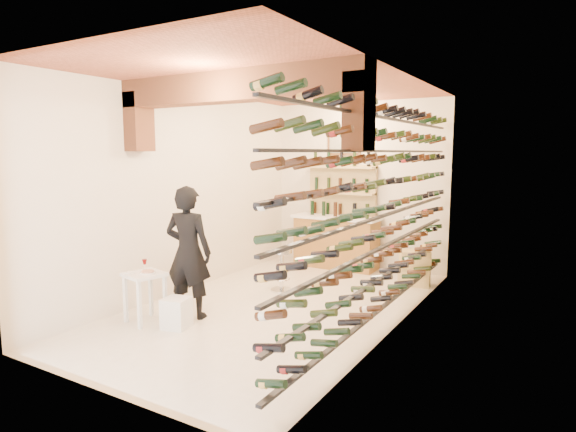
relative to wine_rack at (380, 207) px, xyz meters
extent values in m
plane|color=beige|center=(-1.53, 0.00, -1.55)|extent=(6.00, 6.00, 0.00)
cube|color=beige|center=(-1.53, 3.00, 0.05)|extent=(3.50, 0.02, 3.20)
cube|color=beige|center=(-1.53, -3.00, 0.05)|extent=(3.50, 0.02, 3.20)
cube|color=beige|center=(-3.28, 0.00, 0.05)|extent=(0.02, 6.00, 3.20)
cube|color=beige|center=(0.22, 0.00, 0.05)|extent=(0.02, 6.00, 3.20)
cube|color=#9C4E37|center=(-1.53, 0.00, 1.65)|extent=(3.50, 6.00, 0.02)
cube|color=brown|center=(-1.53, -1.00, 1.47)|extent=(3.50, 0.35, 0.36)
cube|color=brown|center=(-3.16, -1.00, 1.10)|extent=(0.24, 0.35, 0.80)
cube|color=brown|center=(0.10, -1.00, 1.10)|extent=(0.24, 0.35, 0.80)
cube|color=black|center=(0.06, 0.00, -1.30)|extent=(0.06, 5.70, 0.03)
cube|color=black|center=(0.06, 0.00, -0.90)|extent=(0.06, 5.70, 0.03)
cube|color=black|center=(0.06, 0.00, -0.50)|extent=(0.06, 5.70, 0.03)
cube|color=black|center=(0.06, 0.00, -0.10)|extent=(0.06, 5.70, 0.03)
cube|color=black|center=(0.06, 0.00, 0.30)|extent=(0.06, 5.70, 0.03)
cube|color=black|center=(0.06, 0.00, 0.70)|extent=(0.06, 5.70, 0.03)
cube|color=black|center=(0.06, 0.00, 1.10)|extent=(0.06, 5.70, 0.03)
cube|color=olive|center=(-1.83, 2.65, -1.07)|extent=(1.60, 0.55, 0.96)
cube|color=white|center=(-1.83, 2.65, -0.56)|extent=(1.70, 0.62, 0.05)
cube|color=tan|center=(-1.83, 2.92, -0.55)|extent=(1.40, 0.10, 2.00)
cube|color=tan|center=(-1.83, 2.82, -1.10)|extent=(1.40, 0.28, 0.04)
cube|color=tan|center=(-1.83, 2.82, -0.60)|extent=(1.40, 0.28, 0.04)
cube|color=tan|center=(-1.83, 2.82, -0.10)|extent=(1.40, 0.28, 0.04)
cube|color=tan|center=(-1.83, 2.82, 0.40)|extent=(1.40, 0.28, 0.04)
cube|color=brown|center=(-1.83, 2.97, 0.90)|extent=(0.70, 0.04, 0.55)
cube|color=#99998C|center=(-1.83, 2.94, 0.90)|extent=(0.60, 0.01, 0.45)
cube|color=white|center=(-2.69, -1.44, -0.90)|extent=(0.56, 0.56, 0.04)
cube|color=white|center=(-2.92, -1.58, -1.24)|extent=(0.04, 0.04, 0.62)
cube|color=white|center=(-2.56, -1.67, -1.24)|extent=(0.04, 0.04, 0.62)
cube|color=white|center=(-2.83, -1.22, -1.24)|extent=(0.04, 0.04, 0.62)
cube|color=white|center=(-2.47, -1.31, -1.24)|extent=(0.04, 0.04, 0.62)
cylinder|color=white|center=(-2.65, -1.42, -0.87)|extent=(0.21, 0.21, 0.01)
cylinder|color=#BF7266|center=(-2.65, -1.42, -0.86)|extent=(0.16, 0.16, 0.02)
cube|color=white|center=(-2.85, -1.55, -0.87)|extent=(0.12, 0.12, 0.01)
cylinder|color=white|center=(-2.83, -1.31, -0.88)|extent=(0.06, 0.06, 0.00)
cylinder|color=white|center=(-2.83, -1.31, -0.84)|extent=(0.01, 0.01, 0.08)
cone|color=#5C0707|center=(-2.83, -1.31, -0.77)|extent=(0.07, 0.07, 0.07)
cube|color=white|center=(-2.19, -1.39, -1.35)|extent=(0.37, 0.37, 0.39)
imported|color=black|center=(-2.33, -0.98, -0.65)|extent=(0.74, 0.57, 1.80)
cylinder|color=silver|center=(-1.89, 0.71, -1.53)|extent=(0.36, 0.36, 0.03)
cylinder|color=silver|center=(-1.89, 0.71, -1.22)|extent=(0.07, 0.07, 0.63)
cylinder|color=silver|center=(-1.89, 0.71, -0.89)|extent=(0.34, 0.34, 0.06)
torus|color=silver|center=(-1.89, 0.71, -1.35)|extent=(0.27, 0.27, 0.02)
cube|color=tan|center=(-0.14, 2.16, -1.39)|extent=(0.57, 0.45, 0.31)
cube|color=tan|center=(-0.14, 2.16, -1.10)|extent=(0.59, 0.51, 0.29)
camera|label=1|loc=(2.07, -5.79, 0.69)|focal=30.07mm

